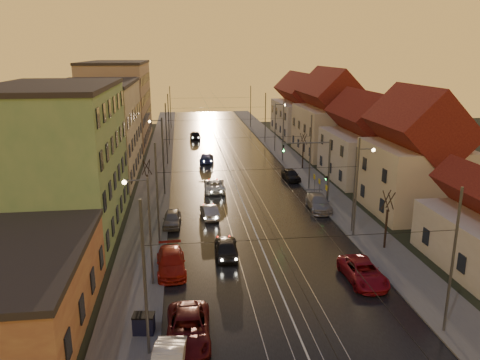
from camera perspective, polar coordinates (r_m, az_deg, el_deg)
name	(u,v)px	position (r m, az deg, el deg)	size (l,w,h in m)	color
ground	(280,292)	(33.46, 4.92, -13.40)	(160.00, 160.00, 0.00)	black
road	(225,161)	(70.77, -1.81, 2.29)	(16.00, 120.00, 0.04)	black
sidewalk_left	(158,163)	(70.55, -9.92, 2.07)	(4.00, 120.00, 0.15)	#4C4C4C
sidewalk_right	(290,159)	(72.35, 6.11, 2.55)	(4.00, 120.00, 0.15)	#4C4C4C
tram_rail_0	(211,162)	(70.59, -3.58, 2.26)	(0.06, 120.00, 0.03)	gray
tram_rail_1	(220,161)	(70.69, -2.43, 2.30)	(0.06, 120.00, 0.03)	gray
tram_rail_2	(230,161)	(70.83, -1.18, 2.33)	(0.06, 120.00, 0.03)	gray
tram_rail_3	(240,161)	(70.99, -0.04, 2.37)	(0.06, 120.00, 0.03)	gray
apartment_left_0	(0,292)	(31.98, -27.25, -12.09)	(10.00, 14.00, 4.50)	#9D583F
apartment_left_1	(58,162)	(45.06, -21.26, 2.06)	(10.00, 18.00, 13.00)	#699961
apartment_left_2	(96,131)	(64.38, -17.10, 5.72)	(10.00, 20.00, 12.00)	tan
apartment_left_3	(118,104)	(87.79, -14.59, 8.99)	(10.00, 24.00, 14.00)	#9F8166
house_right_1	(415,160)	(50.65, 20.57, 2.29)	(8.67, 10.20, 10.80)	beige
house_right_2	(366,144)	(62.34, 15.05, 4.31)	(9.18, 12.24, 9.20)	#B7B3AA
house_right_3	(330,119)	(76.05, 10.90, 7.37)	(9.18, 14.28, 11.50)	beige
house_right_4	(301,110)	(93.29, 7.47, 8.50)	(9.18, 16.32, 10.00)	#B7B3AA
catenary_pole_l_0	(145,281)	(25.51, -11.52, -11.96)	(0.16, 0.16, 9.00)	#595B60
catenary_pole_r_0	(452,263)	(29.53, 24.48, -9.18)	(0.16, 0.16, 9.00)	#595B60
catenary_pole_l_1	(157,196)	(39.42, -10.04, -1.93)	(0.16, 0.16, 9.00)	#595B60
catenary_pole_r_1	(356,189)	(42.14, 14.00, -1.02)	(0.16, 0.16, 9.00)	#595B60
catenary_pole_l_2	(163,157)	(53.92, -9.35, 2.80)	(0.16, 0.16, 9.00)	#595B60
catenary_pole_r_2	(310,153)	(55.94, 8.56, 3.29)	(0.16, 0.16, 9.00)	#595B60
catenary_pole_l_3	(166,134)	(68.64, -8.95, 5.51)	(0.16, 0.16, 9.00)	#595B60
catenary_pole_r_3	(283,132)	(70.23, 5.28, 5.86)	(0.16, 0.16, 9.00)	#595B60
catenary_pole_l_4	(169,120)	(83.45, -8.70, 7.27)	(0.16, 0.16, 9.00)	#595B60
catenary_pole_r_4	(265,118)	(84.77, 3.10, 7.54)	(0.16, 0.16, 9.00)	#595B60
catenary_pole_l_5	(170,108)	(101.30, -8.49, 8.69)	(0.16, 0.16, 9.00)	#595B60
catenary_pole_r_5	(251,107)	(102.39, 1.30, 8.92)	(0.16, 0.16, 9.00)	#595B60
street_lamp_0	(145,221)	(32.71, -11.49, -4.95)	(1.75, 0.32, 8.00)	#595B60
street_lamp_1	(358,181)	(43.11, 14.19, -0.13)	(1.75, 0.32, 8.00)	#595B60
street_lamp_2	(160,144)	(59.74, -9.67, 4.39)	(1.75, 0.32, 8.00)	#595B60
street_lamp_3	(277,122)	(77.04, 4.54, 7.01)	(1.75, 0.32, 8.00)	#595B60
traffic_light_mast	(320,164)	(50.13, 9.73, 1.94)	(5.30, 0.32, 7.20)	#595B60
bare_tree_0	(148,184)	(50.63, -11.20, -0.47)	(1.09, 1.09, 5.11)	black
bare_tree_1	(387,221)	(40.75, 17.43, -4.83)	(1.09, 1.09, 5.11)	black
bare_tree_2	(303,152)	(66.25, 7.69, 3.43)	(1.09, 1.09, 5.11)	black
driving_car_0	(226,247)	(38.34, -1.70, -8.12)	(1.86, 4.62, 1.57)	black
driving_car_1	(209,211)	(46.84, -3.75, -3.84)	(1.42, 4.07, 1.34)	#9E9EA3
driving_car_2	(214,185)	(55.63, -3.13, -0.64)	(2.39, 5.18, 1.44)	silver
driving_car_3	(207,158)	(70.32, -4.10, 2.74)	(1.94, 4.78, 1.39)	#1A2150
driving_car_4	(195,135)	(89.31, -5.47, 5.49)	(1.85, 4.60, 1.57)	black
parked_left_1	(188,329)	(28.24, -6.35, -17.58)	(2.53, 5.49, 1.52)	#4D0D10
parked_left_2	(171,262)	(36.14, -8.40, -9.88)	(2.12, 5.21, 1.51)	#A61B10
parked_left_3	(172,219)	(45.15, -8.28, -4.69)	(1.64, 4.08, 1.39)	gray
parked_right_0	(363,272)	(35.49, 14.77, -10.80)	(2.40, 5.21, 1.45)	maroon
parked_right_1	(318,203)	(49.80, 9.54, -2.72)	(2.15, 5.29, 1.53)	gray
parked_right_2	(291,175)	(60.62, 6.22, 0.64)	(1.69, 4.20, 1.43)	black
dumpster	(144,324)	(29.14, -11.64, -16.84)	(1.20, 0.80, 1.10)	black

